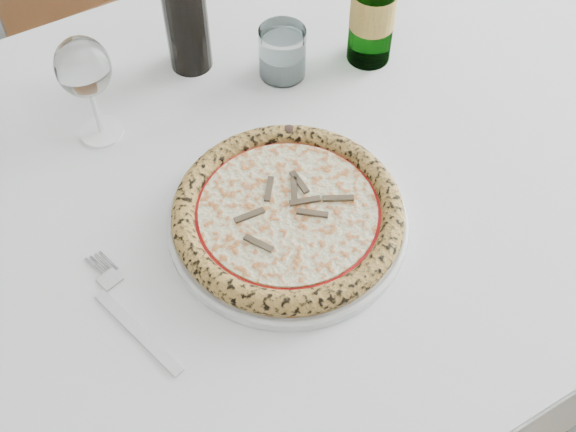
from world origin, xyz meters
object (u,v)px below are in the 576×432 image
dining_table (253,211)px  plate (288,221)px  chair_far (116,2)px  wine_glass (84,70)px  pizza (288,213)px  tumbler (282,55)px  wine_bottle (184,3)px  beer_bottle (374,0)px

dining_table → plate: (-0.00, -0.10, 0.09)m
chair_far → wine_glass: chair_far is taller
pizza → tumbler: (0.15, 0.26, 0.01)m
chair_far → tumbler: size_ratio=11.60×
wine_bottle → plate: bearing=-95.7°
plate → wine_glass: 0.33m
beer_bottle → wine_glass: bearing=171.5°
chair_far → wine_bottle: (-0.04, -0.51, 0.34)m
dining_table → wine_glass: (-0.14, 0.18, 0.20)m
dining_table → beer_bottle: beer_bottle is taller
tumbler → wine_glass: bearing=174.9°
beer_bottle → wine_bottle: size_ratio=1.00×
dining_table → tumbler: size_ratio=19.59×
chair_far → tumbler: 0.66m
tumbler → beer_bottle: bearing=-15.5°
dining_table → wine_bottle: 0.32m
wine_glass → beer_bottle: 0.43m
beer_bottle → plate: bearing=-142.0°
dining_table → wine_glass: size_ratio=9.47×
wine_glass → tumbler: wine_glass is taller
wine_glass → tumbler: size_ratio=2.07×
beer_bottle → wine_bottle: same height
chair_far → wine_bottle: 0.62m
dining_table → wine_glass: 0.31m
chair_far → wine_bottle: wine_bottle is taller
dining_table → plate: plate is taller
plate → wine_bottle: bearing=84.3°
dining_table → wine_glass: bearing=128.3°
plate → wine_bottle: size_ratio=1.18×
tumbler → beer_bottle: beer_bottle is taller
pizza → tumbler: size_ratio=3.72×
wine_glass → tumbler: 0.30m
chair_far → beer_bottle: bearing=-72.6°
beer_bottle → chair_far: bearing=107.4°
chair_far → pizza: chair_far is taller
wine_glass → plate: bearing=-63.0°
wine_bottle → chair_far: bearing=85.2°
pizza → wine_glass: (-0.14, 0.28, 0.09)m
chair_far → dining_table: bearing=-95.9°
chair_far → plate: size_ratio=2.98×
dining_table → tumbler: (0.15, 0.16, 0.12)m
beer_bottle → dining_table: bearing=-157.0°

